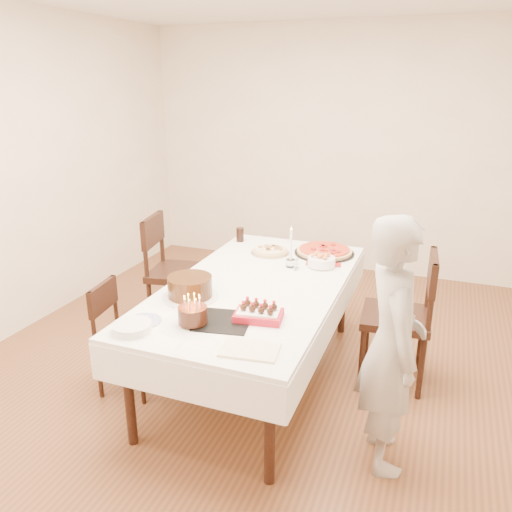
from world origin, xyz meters
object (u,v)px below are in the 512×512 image
(dining_table, at_px, (256,332))
(chair_right_savory, at_px, (396,317))
(chair_left_savory, at_px, (179,273))
(pasta_bowl, at_px, (321,262))
(chair_left_dessert, at_px, (129,338))
(birthday_cake, at_px, (192,310))
(person, at_px, (392,346))
(layer_cake, at_px, (190,287))
(cola_glass, at_px, (240,235))
(pizza_white, at_px, (270,251))
(taper_candle, at_px, (291,247))
(pizza_pepperoni, at_px, (324,251))
(strawberry_box, at_px, (259,314))

(dining_table, xyz_separation_m, chair_right_savory, (0.93, 0.34, 0.12))
(chair_left_savory, xyz_separation_m, pasta_bowl, (1.27, -0.04, 0.28))
(chair_left_savory, xyz_separation_m, chair_left_dessert, (0.15, -0.98, -0.11))
(pasta_bowl, height_order, birthday_cake, birthday_cake)
(chair_left_dessert, relative_size, person, 0.54)
(layer_cake, bearing_deg, cola_glass, 97.67)
(chair_left_dessert, height_order, pizza_white, chair_left_dessert)
(chair_right_savory, relative_size, layer_cake, 2.71)
(chair_left_dessert, xyz_separation_m, pizza_white, (0.66, 1.08, 0.37))
(chair_left_savory, relative_size, taper_candle, 3.16)
(chair_left_savory, height_order, birthday_cake, chair_left_savory)
(taper_candle, bearing_deg, pizza_pepperoni, 67.26)
(person, height_order, layer_cake, person)
(dining_table, height_order, chair_left_dessert, chair_left_dessert)
(cola_glass, distance_m, layer_cake, 1.24)
(chair_left_savory, relative_size, pizza_pepperoni, 2.08)
(dining_table, distance_m, chair_left_savory, 1.08)
(taper_candle, bearing_deg, pasta_bowl, 22.01)
(person, distance_m, pasta_bowl, 1.20)
(chair_left_savory, xyz_separation_m, pizza_white, (0.81, 0.10, 0.26))
(chair_left_dessert, bearing_deg, cola_glass, -110.38)
(pizza_pepperoni, bearing_deg, layer_cake, -117.33)
(chair_left_savory, bearing_deg, taper_candle, 161.89)
(taper_candle, height_order, layer_cake, taper_candle)
(chair_right_savory, bearing_deg, person, -90.60)
(strawberry_box, bearing_deg, pizza_white, 106.22)
(pizza_pepperoni, height_order, pasta_bowl, pasta_bowl)
(dining_table, relative_size, pizza_white, 6.73)
(dining_table, xyz_separation_m, birthday_cake, (-0.12, -0.70, 0.47))
(dining_table, height_order, chair_left_savory, chair_left_savory)
(pizza_white, relative_size, pasta_bowl, 1.52)
(chair_right_savory, bearing_deg, taper_candle, 171.08)
(taper_candle, bearing_deg, dining_table, -106.86)
(person, distance_m, layer_cake, 1.31)
(cola_glass, bearing_deg, chair_left_savory, -144.22)
(chair_left_savory, height_order, pasta_bowl, chair_left_savory)
(chair_right_savory, xyz_separation_m, layer_cake, (-1.25, -0.71, 0.32))
(pizza_pepperoni, xyz_separation_m, layer_cake, (-0.61, -1.17, 0.05))
(cola_glass, height_order, birthday_cake, birthday_cake)
(person, xyz_separation_m, pizza_white, (-1.11, 1.15, 0.04))
(pizza_white, bearing_deg, layer_cake, -101.04)
(pizza_pepperoni, bearing_deg, person, -62.17)
(dining_table, relative_size, pasta_bowl, 10.24)
(dining_table, bearing_deg, strawberry_box, -67.32)
(chair_right_savory, bearing_deg, layer_cake, -154.53)
(taper_candle, bearing_deg, chair_left_dessert, -136.75)
(strawberry_box, bearing_deg, chair_right_savory, 49.69)
(chair_left_dessert, distance_m, pizza_white, 1.32)
(pasta_bowl, relative_size, layer_cake, 0.57)
(chair_left_dessert, relative_size, cola_glass, 6.47)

